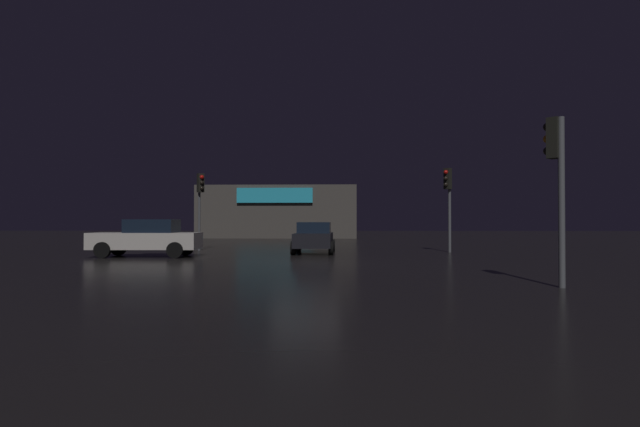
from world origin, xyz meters
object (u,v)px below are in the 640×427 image
object	(u,v)px
store_building	(281,212)
traffic_signal_main	(200,194)
car_near	(147,238)
traffic_signal_opposite	(448,192)
car_far	(314,237)
traffic_signal_cross_left	(557,167)

from	to	relation	value
store_building	traffic_signal_main	world-z (taller)	store_building
store_building	car_near	bearing A→B (deg)	-95.72
traffic_signal_opposite	traffic_signal_main	bearing A→B (deg)	175.90
traffic_signal_main	car_far	world-z (taller)	traffic_signal_main
car_far	store_building	bearing A→B (deg)	99.95
store_building	traffic_signal_main	distance (m)	23.11
traffic_signal_main	traffic_signal_opposite	distance (m)	12.63
store_building	traffic_signal_opposite	size ratio (longest dim) A/B	3.45
traffic_signal_main	car_near	xyz separation A→B (m)	(-1.10, -4.47, -2.13)
traffic_signal_cross_left	car_far	size ratio (longest dim) A/B	1.03
traffic_signal_opposite	car_far	bearing A→B (deg)	-173.29
traffic_signal_cross_left	car_near	bearing A→B (deg)	144.18
traffic_signal_main	traffic_signal_opposite	size ratio (longest dim) A/B	0.97
traffic_signal_main	car_near	bearing A→B (deg)	-103.79
car_far	traffic_signal_main	bearing A→B (deg)	164.35
traffic_signal_main	traffic_signal_cross_left	distance (m)	18.69
traffic_signal_opposite	car_near	size ratio (longest dim) A/B	0.90
store_building	car_far	size ratio (longest dim) A/B	3.71
store_building	traffic_signal_opposite	distance (m)	26.34
traffic_signal_opposite	car_near	bearing A→B (deg)	-165.41
store_building	traffic_signal_cross_left	world-z (taller)	store_building
traffic_signal_main	traffic_signal_cross_left	bearing A→B (deg)	-49.01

